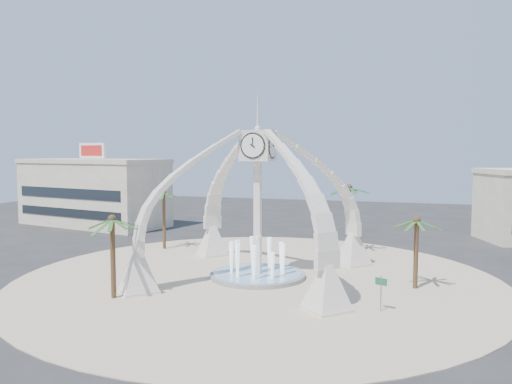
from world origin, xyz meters
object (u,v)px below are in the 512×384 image
(palm_west, at_px, (164,193))
(palm_north, at_px, (349,189))
(palm_east, at_px, (417,221))
(palm_south, at_px, (112,220))
(street_sign, at_px, (381,286))
(clock_tower, at_px, (258,201))
(fountain, at_px, (258,274))

(palm_west, height_order, palm_north, palm_north)
(palm_east, relative_size, palm_south, 0.93)
(palm_north, distance_m, street_sign, 19.96)
(clock_tower, bearing_deg, palm_west, 146.84)
(clock_tower, bearing_deg, palm_east, 2.23)
(palm_north, bearing_deg, palm_east, -61.12)
(clock_tower, distance_m, street_sign, 13.02)
(palm_south, height_order, street_sign, palm_south)
(palm_west, distance_m, palm_north, 19.78)
(palm_north, bearing_deg, street_sign, -76.29)
(palm_east, bearing_deg, street_sign, -107.98)
(palm_east, height_order, palm_south, palm_south)
(palm_north, relative_size, street_sign, 3.16)
(palm_west, distance_m, palm_south, 18.52)
(palm_south, bearing_deg, palm_east, 24.43)
(fountain, height_order, palm_north, palm_north)
(palm_west, height_order, palm_south, palm_west)
(fountain, xyz_separation_m, palm_west, (-13.49, 8.81, 5.83))
(fountain, height_order, palm_south, palm_south)
(palm_north, relative_size, palm_south, 1.18)
(clock_tower, xyz_separation_m, palm_east, (12.61, 0.49, -1.23))
(fountain, xyz_separation_m, palm_south, (-8.04, -8.89, 5.40))
(fountain, bearing_deg, palm_north, 65.04)
(fountain, bearing_deg, clock_tower, -90.00)
(clock_tower, relative_size, palm_east, 2.97)
(street_sign, bearing_deg, palm_south, -151.19)
(palm_east, xyz_separation_m, street_sign, (-2.14, -6.59, -3.52))
(palm_west, distance_m, street_sign, 28.56)
(palm_east, xyz_separation_m, palm_north, (-6.72, 12.18, 1.51))
(fountain, distance_m, palm_west, 17.13)
(clock_tower, relative_size, fountain, 2.24)
(palm_west, xyz_separation_m, palm_north, (19.39, 3.86, 0.66))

